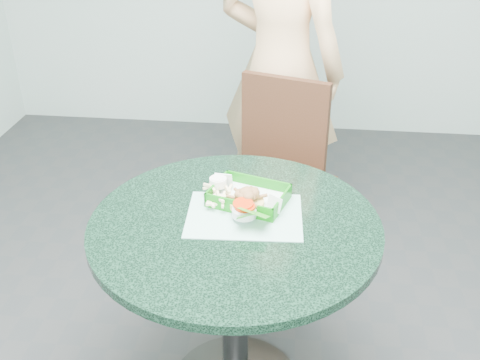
# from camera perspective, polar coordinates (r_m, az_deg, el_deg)

# --- Properties ---
(cafe_table) EXTENTS (0.94, 0.94, 0.75)m
(cafe_table) POSITION_cam_1_polar(r_m,az_deg,el_deg) (1.91, -0.51, -8.97)
(cafe_table) COLOR #313131
(cafe_table) RESTS_ON floor
(dining_chair) EXTENTS (0.42, 0.42, 0.93)m
(dining_chair) POSITION_cam_1_polar(r_m,az_deg,el_deg) (2.62, 4.28, 1.38)
(dining_chair) COLOR #4D3218
(dining_chair) RESTS_ON floor
(diner_person) EXTENTS (0.92, 0.78, 2.14)m
(diner_person) POSITION_cam_1_polar(r_m,az_deg,el_deg) (2.75, 4.21, 14.74)
(diner_person) COLOR #F0BB82
(diner_person) RESTS_ON floor
(placemat) EXTENTS (0.38, 0.30, 0.00)m
(placemat) POSITION_cam_1_polar(r_m,az_deg,el_deg) (1.83, 0.45, -4.15)
(placemat) COLOR #8FCAB7
(placemat) RESTS_ON cafe_table
(food_basket) EXTENTS (0.24, 0.18, 0.05)m
(food_basket) POSITION_cam_1_polar(r_m,az_deg,el_deg) (1.89, 0.88, -2.36)
(food_basket) COLOR #0C750E
(food_basket) RESTS_ON placemat
(crab_sandwich) EXTENTS (0.12, 0.12, 0.07)m
(crab_sandwich) POSITION_cam_1_polar(r_m,az_deg,el_deg) (1.84, 1.11, -2.28)
(crab_sandwich) COLOR tan
(crab_sandwich) RESTS_ON food_basket
(fries_pile) EXTENTS (0.12, 0.13, 0.04)m
(fries_pile) POSITION_cam_1_polar(r_m,az_deg,el_deg) (1.86, -2.01, -2.38)
(fries_pile) COLOR #FFE8AB
(fries_pile) RESTS_ON food_basket
(sauce_ramekin) EXTENTS (0.06, 0.06, 0.03)m
(sauce_ramekin) POSITION_cam_1_polar(r_m,az_deg,el_deg) (1.89, -2.60, -1.20)
(sauce_ramekin) COLOR white
(sauce_ramekin) RESTS_ON food_basket
(garnish_cup) EXTENTS (0.12, 0.11, 0.05)m
(garnish_cup) POSITION_cam_1_polar(r_m,az_deg,el_deg) (1.78, 1.71, -3.66)
(garnish_cup) COLOR silver
(garnish_cup) RESTS_ON food_basket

